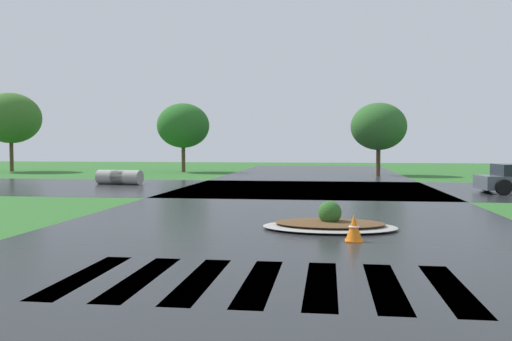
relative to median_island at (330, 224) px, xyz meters
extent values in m
cube|color=#232628|center=(-1.03, 0.25, -0.13)|extent=(11.76, 80.00, 0.01)
cube|color=#232628|center=(-1.03, 12.07, -0.13)|extent=(90.00, 10.58, 0.01)
cube|color=white|center=(-3.73, -5.18, -0.13)|extent=(0.45, 2.81, 0.01)
cube|color=white|center=(-2.83, -5.18, -0.13)|extent=(0.45, 2.81, 0.01)
cube|color=white|center=(-1.93, -5.18, -0.13)|extent=(0.45, 2.81, 0.01)
cube|color=white|center=(-1.03, -5.18, -0.13)|extent=(0.45, 2.81, 0.01)
cube|color=white|center=(-0.13, -5.18, -0.13)|extent=(0.45, 2.81, 0.01)
cube|color=white|center=(0.77, -5.18, -0.13)|extent=(0.45, 2.81, 0.01)
cube|color=white|center=(1.67, -5.18, -0.13)|extent=(0.45, 2.81, 0.01)
ellipsoid|color=#9E9B93|center=(0.00, 0.00, -0.07)|extent=(3.21, 2.02, 0.12)
ellipsoid|color=brown|center=(0.00, 0.00, 0.02)|extent=(2.63, 1.65, 0.10)
sphere|color=#2D6023|center=(0.00, 0.00, 0.27)|extent=(0.56, 0.56, 0.56)
cylinder|color=black|center=(6.81, 11.64, 0.19)|extent=(0.66, 0.27, 0.64)
cylinder|color=black|center=(6.96, 9.86, 0.19)|extent=(0.66, 0.27, 0.64)
cylinder|color=#9E9B93|center=(-11.09, 13.61, 0.24)|extent=(1.66, 1.00, 0.74)
cylinder|color=#9E9B93|center=(-10.24, 13.46, 0.24)|extent=(1.66, 1.00, 0.74)
cone|color=orange|center=(0.50, -1.61, 0.15)|extent=(0.36, 0.36, 0.57)
torus|color=white|center=(0.50, -1.61, 0.18)|extent=(0.23, 0.23, 0.04)
cube|color=orange|center=(0.50, -1.61, -0.12)|extent=(0.36, 0.36, 0.03)
cylinder|color=#4C3823|center=(-24.20, 25.72, 1.13)|extent=(0.28, 0.28, 2.52)
ellipsoid|color=#356625|center=(-24.20, 25.72, 3.97)|extent=(4.53, 4.53, 3.85)
cylinder|color=#4C3823|center=(-10.89, 26.69, 0.93)|extent=(0.28, 0.28, 2.12)
ellipsoid|color=#276422|center=(-10.89, 26.69, 3.36)|extent=(3.93, 3.93, 3.34)
cylinder|color=#4C3823|center=(3.27, 24.02, 0.86)|extent=(0.28, 0.28, 1.97)
ellipsoid|color=#2E6228|center=(3.27, 24.02, 3.14)|extent=(3.71, 3.71, 3.15)
camera|label=1|loc=(-0.04, -12.95, 1.87)|focal=37.97mm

